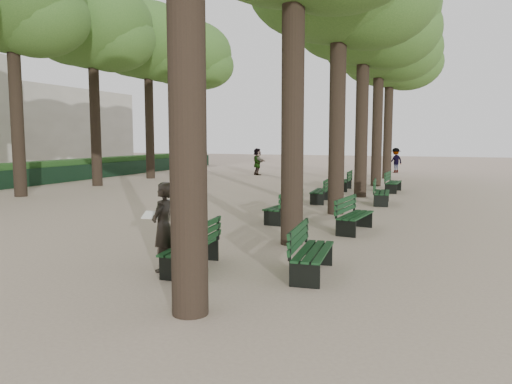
% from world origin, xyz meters
% --- Properties ---
extents(ground, '(120.00, 120.00, 0.00)m').
position_xyz_m(ground, '(0.00, 0.00, 0.00)').
color(ground, tan).
rests_on(ground, ground).
extents(tree_central_3, '(6.00, 6.00, 9.95)m').
position_xyz_m(tree_central_3, '(1.50, 13.00, 7.65)').
color(tree_central_3, '#33261C').
rests_on(tree_central_3, ground).
extents(tree_central_4, '(6.00, 6.00, 9.95)m').
position_xyz_m(tree_central_4, '(1.50, 18.00, 7.65)').
color(tree_central_4, '#33261C').
rests_on(tree_central_4, ground).
extents(tree_central_5, '(6.00, 6.00, 9.95)m').
position_xyz_m(tree_central_5, '(1.50, 23.00, 7.65)').
color(tree_central_5, '#33261C').
rests_on(tree_central_5, ground).
extents(tree_far_3, '(6.00, 6.00, 10.45)m').
position_xyz_m(tree_far_3, '(-12.00, 13.00, 8.14)').
color(tree_far_3, '#33261C').
rests_on(tree_far_3, ground).
extents(tree_far_4, '(6.00, 6.00, 10.45)m').
position_xyz_m(tree_far_4, '(-12.00, 18.00, 8.14)').
color(tree_far_4, '#33261C').
rests_on(tree_far_4, ground).
extents(tree_far_5, '(6.00, 6.00, 10.45)m').
position_xyz_m(tree_far_5, '(-12.00, 23.00, 8.14)').
color(tree_far_5, '#33261C').
rests_on(tree_far_5, ground).
extents(bench_left_0, '(0.72, 1.84, 0.92)m').
position_xyz_m(bench_left_0, '(0.37, 0.13, 0.27)').
color(bench_left_0, black).
rests_on(bench_left_0, ground).
extents(bench_left_1, '(0.75, 1.85, 0.92)m').
position_xyz_m(bench_left_1, '(0.37, 5.90, 0.27)').
color(bench_left_1, black).
rests_on(bench_left_1, ground).
extents(bench_left_2, '(0.69, 1.83, 0.92)m').
position_xyz_m(bench_left_2, '(0.37, 10.58, 0.27)').
color(bench_left_2, black).
rests_on(bench_left_2, ground).
extents(bench_left_3, '(0.66, 1.83, 0.92)m').
position_xyz_m(bench_left_3, '(0.37, 15.32, 0.27)').
color(bench_left_3, black).
rests_on(bench_left_3, ground).
extents(bench_right_0, '(0.72, 1.84, 0.92)m').
position_xyz_m(bench_right_0, '(2.63, 0.56, 0.27)').
color(bench_right_0, black).
rests_on(bench_right_0, ground).
extents(bench_right_1, '(0.79, 1.86, 0.92)m').
position_xyz_m(bench_right_1, '(2.63, 5.06, 0.27)').
color(bench_right_1, black).
rests_on(bench_right_1, ground).
extents(bench_right_2, '(0.73, 1.84, 0.92)m').
position_xyz_m(bench_right_2, '(2.63, 10.92, 0.27)').
color(bench_right_2, black).
rests_on(bench_right_2, ground).
extents(bench_right_3, '(0.64, 1.82, 0.92)m').
position_xyz_m(bench_right_3, '(2.63, 15.35, 0.27)').
color(bench_right_3, black).
rests_on(bench_right_3, ground).
extents(man_with_map, '(0.62, 0.69, 1.68)m').
position_xyz_m(man_with_map, '(-0.07, -0.11, 0.84)').
color(man_with_map, black).
rests_on(man_with_map, ground).
extents(pedestrian_d, '(0.45, 0.84, 1.63)m').
position_xyz_m(pedestrian_d, '(-2.50, 26.26, 0.81)').
color(pedestrian_d, '#262628').
rests_on(pedestrian_d, ground).
extents(pedestrian_e, '(1.35, 1.48, 1.78)m').
position_xyz_m(pedestrian_e, '(-6.84, 22.81, 0.89)').
color(pedestrian_e, '#262628').
rests_on(pedestrian_e, ground).
extents(pedestrian_b, '(1.01, 1.07, 1.75)m').
position_xyz_m(pedestrian_b, '(1.52, 28.29, 0.87)').
color(pedestrian_b, '#262628').
rests_on(pedestrian_b, ground).
extents(fence, '(0.08, 42.00, 0.90)m').
position_xyz_m(fence, '(-15.00, 11.00, 0.45)').
color(fence, black).
rests_on(fence, ground).
extents(hedge, '(1.20, 42.00, 1.20)m').
position_xyz_m(hedge, '(-15.70, 11.00, 0.60)').
color(hedge, '#1D4818').
rests_on(hedge, ground).
extents(building_far, '(12.00, 16.00, 7.00)m').
position_xyz_m(building_far, '(-33.00, 30.00, 3.50)').
color(building_far, '#B7B2A3').
rests_on(building_far, ground).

